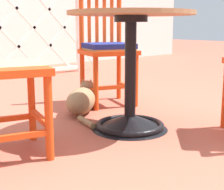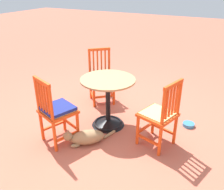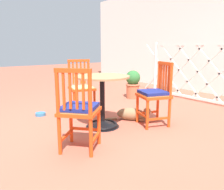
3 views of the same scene
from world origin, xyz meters
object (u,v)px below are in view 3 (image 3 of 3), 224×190
(orange_chair_near_fence, at_px, (155,95))
(cafe_table, at_px, (102,107))
(tabby_cat, at_px, (133,114))
(terracotta_planter, at_px, (133,84))
(orange_chair_facing_out, at_px, (79,111))
(pet_water_bowl, at_px, (41,114))
(orange_chair_by_planter, at_px, (81,88))

(orange_chair_near_fence, bearing_deg, cafe_table, -121.12)
(tabby_cat, height_order, terracotta_planter, terracotta_planter)
(orange_chair_near_fence, bearing_deg, terracotta_planter, 147.22)
(cafe_table, height_order, tabby_cat, cafe_table)
(orange_chair_facing_out, xyz_separation_m, pet_water_bowl, (-1.54, 0.13, -0.42))
(orange_chair_by_planter, bearing_deg, pet_water_bowl, -112.97)
(terracotta_planter, bearing_deg, cafe_table, -55.04)
(cafe_table, relative_size, orange_chair_facing_out, 0.83)
(terracotta_planter, height_order, pet_water_bowl, terracotta_planter)
(cafe_table, xyz_separation_m, orange_chair_by_planter, (-0.80, 0.12, 0.15))
(orange_chair_facing_out, xyz_separation_m, tabby_cat, (-0.42, 1.19, -0.35))
(cafe_table, height_order, pet_water_bowl, cafe_table)
(orange_chair_facing_out, bearing_deg, orange_chair_by_planter, 148.95)
(cafe_table, relative_size, orange_chair_by_planter, 0.83)
(cafe_table, bearing_deg, pet_water_bowl, -154.35)
(tabby_cat, height_order, pet_water_bowl, tabby_cat)
(cafe_table, bearing_deg, orange_chair_facing_out, -53.46)
(orange_chair_by_planter, distance_m, pet_water_bowl, 0.80)
(orange_chair_by_planter, xyz_separation_m, tabby_cat, (0.85, 0.43, -0.34))
(orange_chair_near_fence, relative_size, pet_water_bowl, 5.36)
(cafe_table, xyz_separation_m, pet_water_bowl, (-1.06, -0.51, -0.26))
(tabby_cat, relative_size, terracotta_planter, 0.99)
(cafe_table, distance_m, terracotta_planter, 1.99)
(orange_chair_near_fence, xyz_separation_m, tabby_cat, (-0.34, -0.10, -0.35))
(cafe_table, bearing_deg, tabby_cat, 84.82)
(orange_chair_by_planter, height_order, terracotta_planter, orange_chair_by_planter)
(orange_chair_by_planter, relative_size, terracotta_planter, 1.47)
(cafe_table, distance_m, tabby_cat, 0.58)
(orange_chair_by_planter, bearing_deg, tabby_cat, 26.75)
(orange_chair_by_planter, distance_m, terracotta_planter, 1.55)
(terracotta_planter, bearing_deg, tabby_cat, -42.25)
(pet_water_bowl, bearing_deg, orange_chair_facing_out, -4.77)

